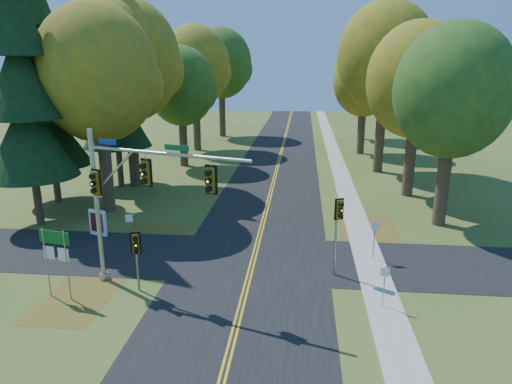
# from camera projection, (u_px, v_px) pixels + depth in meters

# --- Properties ---
(ground) EXTENTS (160.00, 160.00, 0.00)m
(ground) POSITION_uv_depth(u_px,v_px,m) (249.00, 275.00, 22.80)
(ground) COLOR #354D1B
(ground) RESTS_ON ground
(road_main) EXTENTS (8.00, 160.00, 0.02)m
(road_main) POSITION_uv_depth(u_px,v_px,m) (249.00, 275.00, 22.79)
(road_main) COLOR black
(road_main) RESTS_ON ground
(road_cross) EXTENTS (60.00, 6.00, 0.02)m
(road_cross) POSITION_uv_depth(u_px,v_px,m) (254.00, 259.00, 24.71)
(road_cross) COLOR black
(road_cross) RESTS_ON ground
(centerline_left) EXTENTS (0.10, 160.00, 0.01)m
(centerline_left) POSITION_uv_depth(u_px,v_px,m) (247.00, 275.00, 22.80)
(centerline_left) COLOR gold
(centerline_left) RESTS_ON road_main
(centerline_right) EXTENTS (0.10, 160.00, 0.01)m
(centerline_right) POSITION_uv_depth(u_px,v_px,m) (251.00, 275.00, 22.78)
(centerline_right) COLOR gold
(centerline_right) RESTS_ON road_main
(sidewalk_east) EXTENTS (1.60, 160.00, 0.06)m
(sidewalk_east) POSITION_uv_depth(u_px,v_px,m) (376.00, 280.00, 22.18)
(sidewalk_east) COLOR #9E998E
(sidewalk_east) RESTS_ON ground
(leaf_patch_w_near) EXTENTS (4.00, 6.00, 0.00)m
(leaf_patch_w_near) POSITION_uv_depth(u_px,v_px,m) (149.00, 240.00, 27.26)
(leaf_patch_w_near) COLOR brown
(leaf_patch_w_near) RESTS_ON ground
(leaf_patch_e) EXTENTS (3.50, 8.00, 0.00)m
(leaf_patch_e) POSITION_uv_depth(u_px,v_px,m) (371.00, 236.00, 27.87)
(leaf_patch_e) COLOR brown
(leaf_patch_e) RESTS_ON ground
(leaf_patch_w_far) EXTENTS (3.00, 5.00, 0.00)m
(leaf_patch_w_far) POSITION_uv_depth(u_px,v_px,m) (78.00, 297.00, 20.66)
(leaf_patch_w_far) COLOR brown
(leaf_patch_w_far) RESTS_ON ground
(tree_w_a) EXTENTS (8.00, 8.00, 14.15)m
(tree_w_a) POSITION_uv_depth(u_px,v_px,m) (99.00, 74.00, 30.26)
(tree_w_a) COLOR #38281C
(tree_w_a) RESTS_ON ground
(tree_e_a) EXTENTS (7.20, 7.20, 12.73)m
(tree_e_a) POSITION_uv_depth(u_px,v_px,m) (454.00, 92.00, 27.72)
(tree_e_a) COLOR #38281C
(tree_e_a) RESTS_ON ground
(tree_w_b) EXTENTS (8.60, 8.60, 15.38)m
(tree_w_b) POSITION_uv_depth(u_px,v_px,m) (128.00, 61.00, 36.69)
(tree_w_b) COLOR #38281C
(tree_w_b) RESTS_ON ground
(tree_e_b) EXTENTS (7.60, 7.60, 13.33)m
(tree_e_b) POSITION_uv_depth(u_px,v_px,m) (418.00, 81.00, 34.19)
(tree_e_b) COLOR #38281C
(tree_e_b) RESTS_ON ground
(tree_w_c) EXTENTS (6.80, 6.80, 11.91)m
(tree_w_c) POSITION_uv_depth(u_px,v_px,m) (182.00, 87.00, 44.97)
(tree_w_c) COLOR #38281C
(tree_w_c) RESTS_ON ground
(tree_e_c) EXTENTS (8.80, 8.80, 15.79)m
(tree_e_c) POSITION_uv_depth(u_px,v_px,m) (386.00, 58.00, 41.57)
(tree_e_c) COLOR #38281C
(tree_e_c) RESTS_ON ground
(tree_w_d) EXTENTS (8.20, 8.20, 14.56)m
(tree_w_d) POSITION_uv_depth(u_px,v_px,m) (196.00, 67.00, 52.86)
(tree_w_d) COLOR #38281C
(tree_w_d) RESTS_ON ground
(tree_e_d) EXTENTS (7.00, 7.00, 12.32)m
(tree_e_d) POSITION_uv_depth(u_px,v_px,m) (365.00, 81.00, 51.08)
(tree_e_d) COLOR #38281C
(tree_e_d) RESTS_ON ground
(tree_w_e) EXTENTS (8.40, 8.40, 14.97)m
(tree_w_e) POSITION_uv_depth(u_px,v_px,m) (222.00, 64.00, 63.09)
(tree_w_e) COLOR #38281C
(tree_w_e) RESTS_ON ground
(tree_e_e) EXTENTS (7.80, 7.80, 13.74)m
(tree_e_e) POSITION_uv_depth(u_px,v_px,m) (364.00, 71.00, 60.95)
(tree_e_e) COLOR #38281C
(tree_e_e) RESTS_ON ground
(pine_a) EXTENTS (5.60, 5.60, 19.48)m
(pine_a) POSITION_uv_depth(u_px,v_px,m) (21.00, 81.00, 27.44)
(pine_a) COLOR #38281C
(pine_a) RESTS_ON ground
(pine_b) EXTENTS (5.60, 5.60, 17.31)m
(pine_b) POSITION_uv_depth(u_px,v_px,m) (45.00, 93.00, 32.65)
(pine_b) COLOR #38281C
(pine_b) RESTS_ON ground
(pine_c) EXTENTS (5.60, 5.60, 20.56)m
(pine_c) POSITION_uv_depth(u_px,v_px,m) (112.00, 70.00, 36.72)
(pine_c) COLOR #38281C
(pine_c) RESTS_ON ground
(traffic_mast) EXTENTS (7.83, 2.67, 7.41)m
(traffic_mast) POSITION_uv_depth(u_px,v_px,m) (130.00, 190.00, 20.29)
(traffic_mast) COLOR #9B9EA4
(traffic_mast) RESTS_ON ground
(east_signal_pole) EXTENTS (0.44, 0.54, 4.06)m
(east_signal_pole) POSITION_uv_depth(u_px,v_px,m) (338.00, 218.00, 21.83)
(east_signal_pole) COLOR #989CA0
(east_signal_pole) RESTS_ON ground
(ped_signal_pole) EXTENTS (0.45, 0.54, 2.98)m
(ped_signal_pole) POSITION_uv_depth(u_px,v_px,m) (136.00, 248.00, 20.50)
(ped_signal_pole) COLOR gray
(ped_signal_pole) RESTS_ON ground
(route_sign_cluster) EXTENTS (1.51, 0.35, 3.29)m
(route_sign_cluster) POSITION_uv_depth(u_px,v_px,m) (55.00, 250.00, 20.03)
(route_sign_cluster) COLOR gray
(route_sign_cluster) RESTS_ON ground
(info_kiosk) EXTENTS (1.18, 0.49, 1.64)m
(info_kiosk) POSITION_uv_depth(u_px,v_px,m) (98.00, 223.00, 27.82)
(info_kiosk) COLOR white
(info_kiosk) RESTS_ON ground
(reg_sign_e_north) EXTENTS (0.43, 0.16, 2.33)m
(reg_sign_e_north) POSITION_uv_depth(u_px,v_px,m) (375.00, 232.00, 24.09)
(reg_sign_e_north) COLOR gray
(reg_sign_e_north) RESTS_ON ground
(reg_sign_e_south) EXTENTS (0.36, 0.14, 1.95)m
(reg_sign_e_south) POSITION_uv_depth(u_px,v_px,m) (385.00, 279.00, 19.45)
(reg_sign_e_south) COLOR gray
(reg_sign_e_south) RESTS_ON ground
(reg_sign_w) EXTENTS (0.40, 0.11, 2.11)m
(reg_sign_w) POSITION_uv_depth(u_px,v_px,m) (130.00, 224.00, 25.70)
(reg_sign_w) COLOR gray
(reg_sign_w) RESTS_ON ground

